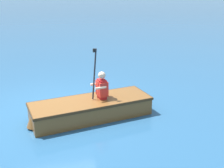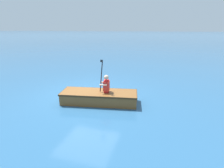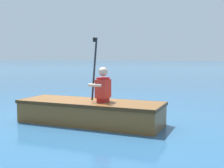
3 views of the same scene
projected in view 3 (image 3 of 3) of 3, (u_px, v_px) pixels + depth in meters
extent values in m
plane|color=#28567F|center=(78.00, 113.00, 6.42)|extent=(300.00, 300.00, 0.00)
cube|color=brown|center=(90.00, 112.00, 5.38)|extent=(1.36, 2.87, 0.43)
cube|color=#432A13|center=(90.00, 102.00, 5.36)|extent=(1.41, 2.92, 0.06)
cube|color=#432A13|center=(90.00, 103.00, 5.36)|extent=(1.14, 2.46, 0.02)
cone|color=brown|center=(34.00, 106.00, 5.88)|extent=(0.36, 0.36, 0.39)
cube|color=brown|center=(100.00, 104.00, 5.28)|extent=(0.86, 0.31, 0.03)
cube|color=red|center=(103.00, 90.00, 5.23)|extent=(0.26, 0.20, 0.46)
cube|color=red|center=(103.00, 89.00, 5.23)|extent=(0.32, 0.26, 0.34)
sphere|color=beige|center=(103.00, 72.00, 5.20)|extent=(0.17, 0.17, 0.17)
cylinder|color=beige|center=(102.00, 84.00, 5.39)|extent=(0.10, 0.27, 0.06)
cylinder|color=beige|center=(95.00, 85.00, 5.12)|extent=(0.10, 0.27, 0.06)
cylinder|color=#232328|center=(94.00, 69.00, 5.26)|extent=(0.06, 0.14, 1.18)
cylinder|color=black|center=(94.00, 40.00, 5.21)|extent=(0.05, 0.05, 0.08)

